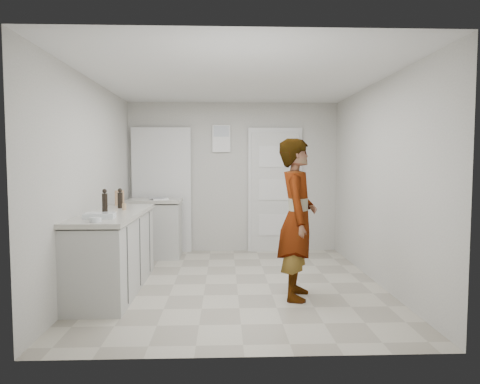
{
  "coord_description": "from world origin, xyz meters",
  "views": [
    {
      "loc": [
        -0.15,
        -5.2,
        1.51
      ],
      "look_at": [
        0.05,
        0.4,
        1.12
      ],
      "focal_mm": 32.0,
      "sensor_mm": 36.0,
      "label": 1
    }
  ],
  "objects_px": {
    "cake_mix_box": "(120,198)",
    "spice_jar": "(124,207)",
    "egg_bowl": "(95,220)",
    "baking_dish": "(100,216)",
    "oil_cruet_a": "(120,199)",
    "person": "(297,219)",
    "oil_cruet_b": "(105,201)"
  },
  "relations": [
    {
      "from": "person",
      "to": "cake_mix_box",
      "type": "bearing_deg",
      "value": 74.72
    },
    {
      "from": "oil_cruet_a",
      "to": "oil_cruet_b",
      "type": "bearing_deg",
      "value": -95.93
    },
    {
      "from": "baking_dish",
      "to": "egg_bowl",
      "type": "height_order",
      "value": "baking_dish"
    },
    {
      "from": "baking_dish",
      "to": "oil_cruet_b",
      "type": "bearing_deg",
      "value": 98.78
    },
    {
      "from": "baking_dish",
      "to": "oil_cruet_a",
      "type": "bearing_deg",
      "value": 91.04
    },
    {
      "from": "baking_dish",
      "to": "egg_bowl",
      "type": "bearing_deg",
      "value": -81.59
    },
    {
      "from": "oil_cruet_a",
      "to": "oil_cruet_b",
      "type": "relative_size",
      "value": 0.91
    },
    {
      "from": "cake_mix_box",
      "to": "oil_cruet_b",
      "type": "relative_size",
      "value": 0.72
    },
    {
      "from": "oil_cruet_b",
      "to": "egg_bowl",
      "type": "relative_size",
      "value": 2.42
    },
    {
      "from": "person",
      "to": "baking_dish",
      "type": "relative_size",
      "value": 5.46
    },
    {
      "from": "oil_cruet_b",
      "to": "spice_jar",
      "type": "bearing_deg",
      "value": 64.1
    },
    {
      "from": "oil_cruet_a",
      "to": "cake_mix_box",
      "type": "bearing_deg",
      "value": 104.65
    },
    {
      "from": "oil_cruet_b",
      "to": "baking_dish",
      "type": "xyz_separation_m",
      "value": [
        0.07,
        -0.45,
        -0.11
      ]
    },
    {
      "from": "person",
      "to": "egg_bowl",
      "type": "height_order",
      "value": "person"
    },
    {
      "from": "oil_cruet_a",
      "to": "spice_jar",
      "type": "bearing_deg",
      "value": -64.2
    },
    {
      "from": "spice_jar",
      "to": "egg_bowl",
      "type": "bearing_deg",
      "value": -91.94
    },
    {
      "from": "oil_cruet_a",
      "to": "oil_cruet_b",
      "type": "height_order",
      "value": "oil_cruet_b"
    },
    {
      "from": "spice_jar",
      "to": "oil_cruet_b",
      "type": "distance_m",
      "value": 0.35
    },
    {
      "from": "oil_cruet_a",
      "to": "oil_cruet_b",
      "type": "distance_m",
      "value": 0.51
    },
    {
      "from": "cake_mix_box",
      "to": "spice_jar",
      "type": "bearing_deg",
      "value": -84.82
    },
    {
      "from": "cake_mix_box",
      "to": "spice_jar",
      "type": "xyz_separation_m",
      "value": [
        0.19,
        -0.56,
        -0.06
      ]
    },
    {
      "from": "person",
      "to": "oil_cruet_a",
      "type": "relative_size",
      "value": 6.93
    },
    {
      "from": "spice_jar",
      "to": "egg_bowl",
      "type": "xyz_separation_m",
      "value": [
        -0.04,
        -1.05,
        -0.02
      ]
    },
    {
      "from": "baking_dish",
      "to": "egg_bowl",
      "type": "distance_m",
      "value": 0.29
    },
    {
      "from": "spice_jar",
      "to": "baking_dish",
      "type": "bearing_deg",
      "value": -95.92
    },
    {
      "from": "person",
      "to": "spice_jar",
      "type": "bearing_deg",
      "value": 85.98
    },
    {
      "from": "cake_mix_box",
      "to": "egg_bowl",
      "type": "distance_m",
      "value": 1.62
    },
    {
      "from": "oil_cruet_b",
      "to": "cake_mix_box",
      "type": "bearing_deg",
      "value": 92.79
    },
    {
      "from": "spice_jar",
      "to": "egg_bowl",
      "type": "height_order",
      "value": "spice_jar"
    },
    {
      "from": "cake_mix_box",
      "to": "spice_jar",
      "type": "distance_m",
      "value": 0.59
    },
    {
      "from": "person",
      "to": "egg_bowl",
      "type": "bearing_deg",
      "value": 114.75
    },
    {
      "from": "cake_mix_box",
      "to": "baking_dish",
      "type": "distance_m",
      "value": 1.32
    }
  ]
}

